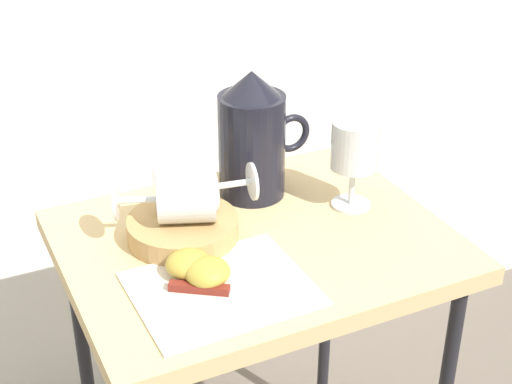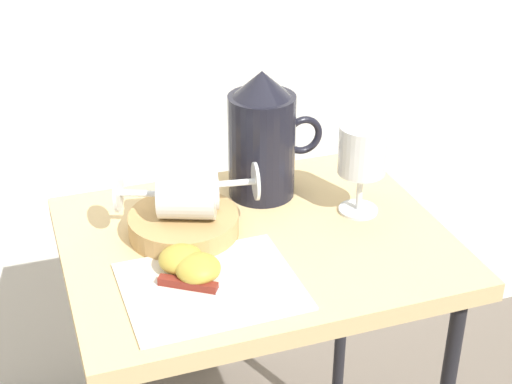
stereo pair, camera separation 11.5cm
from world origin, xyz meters
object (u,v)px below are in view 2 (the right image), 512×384
object	(u,v)px
wine_glass_upright	(362,155)
apple_half_left	(181,259)
knife	(209,288)
table	(256,273)
pitcher	(262,145)
basket_tray	(184,224)
wine_glass_tipped_far	(190,187)
apple_half_right	(198,268)
wine_glass_tipped_near	(185,194)

from	to	relation	value
wine_glass_upright	apple_half_left	size ratio (longest dim) A/B	2.32
wine_glass_upright	knife	size ratio (longest dim) A/B	0.83
wine_glass_upright	knife	bearing A→B (deg)	-154.73
table	knife	world-z (taller)	knife
pitcher	apple_half_left	distance (m)	0.27
basket_tray	knife	distance (m)	0.16
wine_glass_upright	basket_tray	bearing A→B (deg)	175.32
pitcher	wine_glass_tipped_far	bearing A→B (deg)	-152.85
wine_glass_upright	pitcher	bearing A→B (deg)	139.31
wine_glass_upright	apple_half_right	size ratio (longest dim) A/B	2.32
wine_glass_upright	wine_glass_tipped_near	distance (m)	0.29
basket_tray	wine_glass_tipped_near	distance (m)	0.06
table	wine_glass_tipped_near	size ratio (longest dim) A/B	4.05
table	wine_glass_tipped_near	world-z (taller)	wine_glass_tipped_near
pitcher	apple_half_left	xyz separation A→B (m)	(-0.19, -0.19, -0.07)
table	pitcher	distance (m)	0.21
wine_glass_tipped_near	pitcher	bearing A→B (deg)	30.39
table	wine_glass_upright	distance (m)	0.25
pitcher	wine_glass_tipped_near	world-z (taller)	pitcher
pitcher	apple_half_right	bearing A→B (deg)	-128.39
wine_glass_tipped_near	knife	size ratio (longest dim) A/B	0.91
wine_glass_tipped_far	apple_half_right	world-z (taller)	wine_glass_tipped_far
basket_tray	apple_half_right	distance (m)	0.13
apple_half_left	apple_half_right	xyz separation A→B (m)	(0.02, -0.03, 0.00)
wine_glass_tipped_far	apple_half_left	distance (m)	0.13
pitcher	wine_glass_tipped_far	size ratio (longest dim) A/B	1.35
wine_glass_tipped_near	wine_glass_tipped_far	distance (m)	0.02
table	wine_glass_tipped_far	world-z (taller)	wine_glass_tipped_far
table	wine_glass_tipped_near	xyz separation A→B (m)	(-0.10, 0.04, 0.14)
table	knife	distance (m)	0.18
wine_glass_tipped_near	knife	world-z (taller)	wine_glass_tipped_near
wine_glass_tipped_near	wine_glass_upright	bearing A→B (deg)	-3.67
table	wine_glass_tipped_far	size ratio (longest dim) A/B	4.13
knife	wine_glass_tipped_near	bearing A→B (deg)	86.99
basket_tray	pitcher	size ratio (longest dim) A/B	0.78
basket_tray	apple_half_left	xyz separation A→B (m)	(-0.03, -0.10, 0.00)
table	pitcher	bearing A→B (deg)	66.93
wine_glass_tipped_far	wine_glass_upright	bearing A→B (deg)	-7.77
table	pitcher	xyz separation A→B (m)	(0.06, 0.13, 0.16)
wine_glass_tipped_near	apple_half_left	distance (m)	0.11
table	apple_half_left	bearing A→B (deg)	-157.85
wine_glass_tipped_near	apple_half_right	distance (m)	0.13
wine_glass_tipped_far	knife	distance (m)	0.19
pitcher	wine_glass_tipped_far	xyz separation A→B (m)	(-0.14, -0.07, -0.02)
knife	pitcher	bearing A→B (deg)	56.43
wine_glass_tipped_far	knife	world-z (taller)	wine_glass_tipped_far
table	wine_glass_upright	bearing A→B (deg)	6.93
pitcher	wine_glass_upright	world-z (taller)	pitcher
wine_glass_upright	table	bearing A→B (deg)	-173.07
pitcher	basket_tray	bearing A→B (deg)	-151.41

